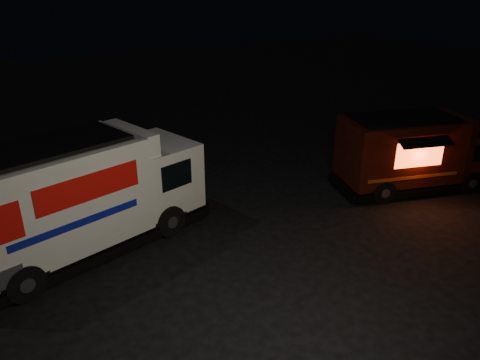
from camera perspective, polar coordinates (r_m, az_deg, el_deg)
name	(u,v)px	position (r m, az deg, el deg)	size (l,w,h in m)	color
ground	(274,257)	(13.25, 4.17, -9.39)	(80.00, 80.00, 0.00)	black
white_truck	(81,195)	(13.60, -18.82, -1.75)	(7.36, 2.51, 3.34)	white
red_truck	(418,152)	(18.06, 20.85, 3.23)	(5.89, 2.17, 2.74)	#3A0F0A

